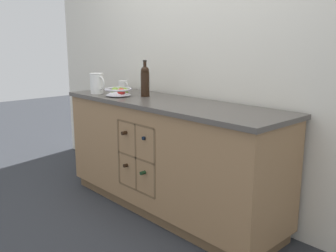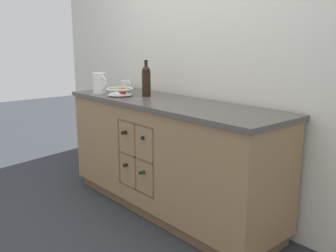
{
  "view_description": "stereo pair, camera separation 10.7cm",
  "coord_description": "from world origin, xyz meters",
  "px_view_note": "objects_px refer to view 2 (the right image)",
  "views": [
    {
      "loc": [
        2.17,
        -2.01,
        1.39
      ],
      "look_at": [
        0.0,
        0.0,
        0.72
      ],
      "focal_mm": 40.0,
      "sensor_mm": 36.0,
      "label": 1
    },
    {
      "loc": [
        2.24,
        -1.93,
        1.39
      ],
      "look_at": [
        0.0,
        0.0,
        0.72
      ],
      "focal_mm": 40.0,
      "sensor_mm": 36.0,
      "label": 2
    }
  ],
  "objects_px": {
    "white_pitcher": "(99,83)",
    "standing_wine_bottle": "(146,80)",
    "ceramic_mug": "(126,85)",
    "fruit_bowl": "(120,91)"
  },
  "relations": [
    {
      "from": "white_pitcher",
      "to": "standing_wine_bottle",
      "type": "xyz_separation_m",
      "value": [
        0.44,
        0.21,
        0.04
      ]
    },
    {
      "from": "fruit_bowl",
      "to": "ceramic_mug",
      "type": "relative_size",
      "value": 1.93
    },
    {
      "from": "fruit_bowl",
      "to": "standing_wine_bottle",
      "type": "height_order",
      "value": "standing_wine_bottle"
    },
    {
      "from": "fruit_bowl",
      "to": "white_pitcher",
      "type": "distance_m",
      "value": 0.28
    },
    {
      "from": "ceramic_mug",
      "to": "standing_wine_bottle",
      "type": "height_order",
      "value": "standing_wine_bottle"
    },
    {
      "from": "ceramic_mug",
      "to": "fruit_bowl",
      "type": "bearing_deg",
      "value": -41.27
    },
    {
      "from": "white_pitcher",
      "to": "standing_wine_bottle",
      "type": "distance_m",
      "value": 0.49
    },
    {
      "from": "ceramic_mug",
      "to": "standing_wine_bottle",
      "type": "xyz_separation_m",
      "value": [
        0.5,
        -0.13,
        0.09
      ]
    },
    {
      "from": "white_pitcher",
      "to": "standing_wine_bottle",
      "type": "relative_size",
      "value": 0.6
    },
    {
      "from": "white_pitcher",
      "to": "ceramic_mug",
      "type": "xyz_separation_m",
      "value": [
        -0.06,
        0.33,
        -0.05
      ]
    }
  ]
}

